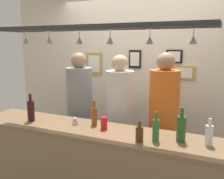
{
  "coord_description": "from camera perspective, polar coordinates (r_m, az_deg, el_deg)",
  "views": [
    {
      "loc": [
        1.18,
        -2.46,
        1.86
      ],
      "look_at": [
        0.0,
        0.1,
        1.35
      ],
      "focal_mm": 40.88,
      "sensor_mm": 36.0,
      "label": 1
    }
  ],
  "objects": [
    {
      "name": "picture_frame_caricature",
      "position": [
        4.02,
        -3.99,
        5.79
      ],
      "size": [
        0.26,
        0.02,
        0.34
      ],
      "color": "#B29338",
      "rests_on": "back_wall"
    },
    {
      "name": "hanging_wineglass_center",
      "position": [
        2.4,
        -0.42,
        11.1
      ],
      "size": [
        0.07,
        0.07,
        0.13
      ],
      "color": "silver",
      "rests_on": "overhead_glass_rack"
    },
    {
      "name": "person_left_grey_shirt",
      "position": [
        3.42,
        -7.2,
        -3.42
      ],
      "size": [
        0.34,
        0.34,
        1.74
      ],
      "color": "#2D334C",
      "rests_on": "ground_plane"
    },
    {
      "name": "bottle_wine_dark_red",
      "position": [
        2.92,
        -17.68,
        -4.44
      ],
      "size": [
        0.08,
        0.08,
        0.3
      ],
      "color": "#380F19",
      "rests_on": "bar_counter"
    },
    {
      "name": "hanging_wineglass_left",
      "position": [
        2.72,
        -13.88,
        10.71
      ],
      "size": [
        0.07,
        0.07,
        0.13
      ],
      "color": "silver",
      "rests_on": "overhead_glass_rack"
    },
    {
      "name": "picture_frame_crest",
      "position": [
        3.74,
        5.15,
        6.8
      ],
      "size": [
        0.18,
        0.02,
        0.26
      ],
      "color": "black",
      "rests_on": "back_wall"
    },
    {
      "name": "overhead_glass_rack",
      "position": [
        2.47,
        -3.99,
        13.65
      ],
      "size": [
        2.2,
        0.36,
        0.04
      ],
      "primitive_type": "cube",
      "color": "black"
    },
    {
      "name": "cupcake",
      "position": [
        2.71,
        -8.25,
        -6.97
      ],
      "size": [
        0.06,
        0.06,
        0.08
      ],
      "color": "beige",
      "rests_on": "bar_counter"
    },
    {
      "name": "hanging_wineglass_center_left",
      "position": [
        2.57,
        -7.31,
        10.97
      ],
      "size": [
        0.07,
        0.07,
        0.13
      ],
      "color": "silver",
      "rests_on": "overhead_glass_rack"
    },
    {
      "name": "hanging_wineglass_center_right",
      "position": [
        2.31,
        8.44,
        11.02
      ],
      "size": [
        0.07,
        0.07,
        0.13
      ],
      "color": "silver",
      "rests_on": "overhead_glass_rack"
    },
    {
      "name": "drink_can",
      "position": [
        2.54,
        -1.8,
        -7.52
      ],
      "size": [
        0.07,
        0.07,
        0.12
      ],
      "primitive_type": "cylinder",
      "color": "red",
      "rests_on": "bar_counter"
    },
    {
      "name": "hanging_wineglass_far_left",
      "position": [
        2.99,
        -18.7,
        10.42
      ],
      "size": [
        0.07,
        0.07,
        0.13
      ],
      "color": "silver",
      "rests_on": "overhead_glass_rack"
    },
    {
      "name": "bottle_soda_clear",
      "position": [
        2.29,
        20.88,
        -9.4
      ],
      "size": [
        0.06,
        0.06,
        0.23
      ],
      "color": "silver",
      "rests_on": "bar_counter"
    },
    {
      "name": "picture_frame_lower_pair",
      "position": [
        3.58,
        15.7,
        3.61
      ],
      "size": [
        0.3,
        0.02,
        0.18
      ],
      "color": "#B29338",
      "rests_on": "back_wall"
    },
    {
      "name": "person_middle_white_patterned_shirt",
      "position": [
        3.16,
        1.74,
        -4.67
      ],
      "size": [
        0.34,
        0.34,
        1.73
      ],
      "color": "#2D334C",
      "rests_on": "ground_plane"
    },
    {
      "name": "hanging_wineglass_right",
      "position": [
        2.25,
        17.75,
        10.67
      ],
      "size": [
        0.07,
        0.07,
        0.13
      ],
      "color": "silver",
      "rests_on": "overhead_glass_rack"
    },
    {
      "name": "back_wall",
      "position": [
        3.79,
        6.32,
        1.76
      ],
      "size": [
        4.4,
        0.06,
        2.6
      ],
      "primitive_type": "cube",
      "color": "beige",
      "rests_on": "ground_plane"
    },
    {
      "name": "person_right_orange_shirt",
      "position": [
        2.99,
        11.5,
        -5.26
      ],
      "size": [
        0.34,
        0.34,
        1.76
      ],
      "color": "#2D334C",
      "rests_on": "ground_plane"
    },
    {
      "name": "bottle_beer_brown_stubby",
      "position": [
        2.23,
        6.15,
        -9.82
      ],
      "size": [
        0.07,
        0.07,
        0.18
      ],
      "color": "#512D14",
      "rests_on": "bar_counter"
    },
    {
      "name": "picture_frame_upper_small",
      "position": [
        3.59,
        13.71,
        7.19
      ],
      "size": [
        0.22,
        0.02,
        0.18
      ],
      "color": "black",
      "rests_on": "back_wall"
    },
    {
      "name": "bottle_beer_green_import",
      "position": [
        2.26,
        9.78,
        -8.79
      ],
      "size": [
        0.06,
        0.06,
        0.26
      ],
      "color": "#336B2D",
      "rests_on": "bar_counter"
    },
    {
      "name": "bar_counter",
      "position": [
        2.57,
        -5.9,
        -16.87
      ],
      "size": [
        2.7,
        0.55,
        1.02
      ],
      "color": "brown",
      "rests_on": "ground_plane"
    },
    {
      "name": "bottle_champagne_green",
      "position": [
        2.3,
        15.23,
        -8.3
      ],
      "size": [
        0.08,
        0.08,
        0.3
      ],
      "color": "#2D5623",
      "rests_on": "bar_counter"
    },
    {
      "name": "bottle_beer_amber_tall",
      "position": [
        2.66,
        -3.98,
        -5.78
      ],
      "size": [
        0.06,
        0.06,
        0.26
      ],
      "color": "brown",
      "rests_on": "bar_counter"
    }
  ]
}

